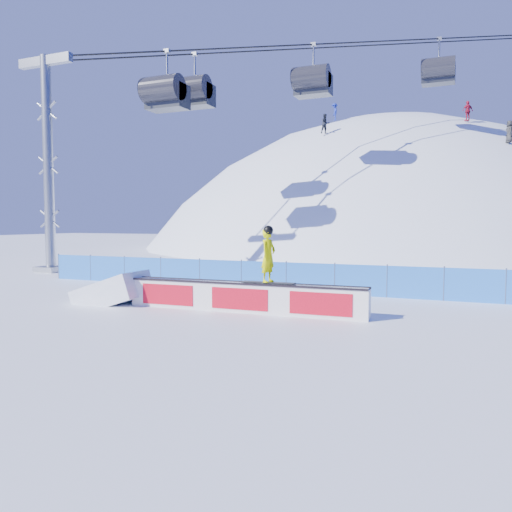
% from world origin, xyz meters
% --- Properties ---
extents(ground, '(160.00, 160.00, 0.00)m').
position_xyz_m(ground, '(0.00, 0.00, 0.00)').
color(ground, white).
rests_on(ground, ground).
extents(snow_hill, '(64.00, 64.00, 64.00)m').
position_xyz_m(snow_hill, '(0.00, 42.00, -18.00)').
color(snow_hill, white).
rests_on(snow_hill, ground).
extents(safety_fence, '(22.05, 0.05, 1.30)m').
position_xyz_m(safety_fence, '(0.00, 4.50, 0.60)').
color(safety_fence, blue).
rests_on(safety_fence, ground).
extents(chairlift, '(40.80, 41.70, 22.00)m').
position_xyz_m(chairlift, '(4.74, 27.49, 16.89)').
color(chairlift, '#8F939C').
rests_on(chairlift, ground).
extents(rail_box, '(7.94, 0.78, 0.95)m').
position_xyz_m(rail_box, '(1.21, -0.30, 0.47)').
color(rail_box, white).
rests_on(rail_box, ground).
extents(snow_ramp, '(2.59, 1.66, 1.59)m').
position_xyz_m(snow_ramp, '(-3.74, -0.44, 0.00)').
color(snow_ramp, white).
rests_on(snow_ramp, ground).
extents(snowboarder, '(1.71, 0.67, 1.78)m').
position_xyz_m(snowboarder, '(2.07, -0.28, 1.83)').
color(snowboarder, black).
rests_on(snowboarder, rail_box).
extents(distant_skiers, '(15.84, 7.80, 5.60)m').
position_xyz_m(distant_skiers, '(1.42, 30.74, 11.83)').
color(distant_skiers, black).
rests_on(distant_skiers, ground).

